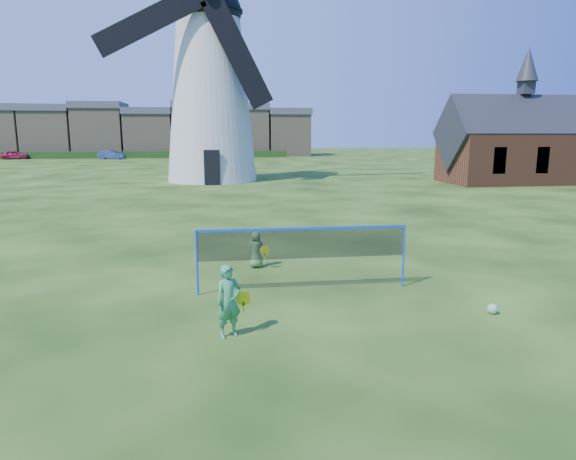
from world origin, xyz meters
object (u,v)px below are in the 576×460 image
at_px(car_right, 112,155).
at_px(car_left, 15,155).
at_px(player_boy, 256,249).
at_px(badminton_net, 303,244).
at_px(player_girl, 229,301).
at_px(play_ball, 493,309).
at_px(chapel, 521,146).
at_px(windmill, 210,86).

bearing_deg(car_right, car_left, 93.23).
bearing_deg(player_boy, badminton_net, 103.70).
height_order(player_girl, play_ball, player_girl).
bearing_deg(chapel, player_boy, -134.53).
relative_size(chapel, car_left, 3.22).
bearing_deg(player_boy, chapel, -143.31).
bearing_deg(windmill, player_boy, -86.97).
relative_size(chapel, badminton_net, 2.29).
distance_m(chapel, play_ball, 31.27).
bearing_deg(play_ball, car_left, 116.69).
relative_size(badminton_net, car_right, 1.38).
bearing_deg(player_girl, player_boy, 54.99).
distance_m(windmill, car_right, 37.94).
height_order(car_left, car_right, car_left).
bearing_deg(car_left, badminton_net, -165.03).
distance_m(chapel, player_girl, 34.86).
distance_m(player_girl, player_boy, 4.97).
distance_m(player_girl, car_left, 73.02).
bearing_deg(chapel, play_ball, -122.65).
bearing_deg(car_left, player_boy, -164.94).
distance_m(player_girl, play_ball, 5.57).
bearing_deg(chapel, car_left, 141.12).
xyz_separation_m(badminton_net, player_boy, (-0.95, 2.30, -0.62)).
distance_m(car_left, car_right, 13.41).
distance_m(play_ball, car_left, 74.91).
xyz_separation_m(badminton_net, play_ball, (3.69, -2.13, -1.03)).
relative_size(chapel, car_right, 3.15).
distance_m(player_boy, car_right, 62.99).
xyz_separation_m(windmill, car_left, (-27.61, 36.01, -6.59)).
relative_size(windmill, badminton_net, 4.18).
height_order(badminton_net, player_girl, badminton_net).
xyz_separation_m(chapel, badminton_net, (-20.50, -24.10, -1.61)).
xyz_separation_m(windmill, play_ball, (6.04, -30.91, -7.09)).
relative_size(car_left, car_right, 0.98).
height_order(windmill, car_right, windmill).
relative_size(windmill, car_left, 5.89).
relative_size(chapel, player_girl, 8.40).
height_order(player_boy, car_right, car_right).
relative_size(player_boy, car_right, 0.28).
distance_m(badminton_net, player_girl, 3.20).
bearing_deg(play_ball, chapel, 57.35).
relative_size(badminton_net, play_ball, 22.95).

